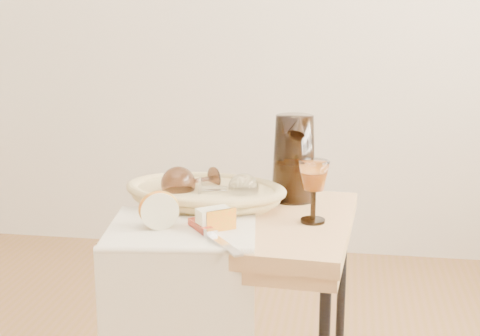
% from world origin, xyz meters
% --- Properties ---
extents(tea_towel, '(0.36, 0.33, 0.01)m').
position_xyz_m(tea_towel, '(0.33, 0.15, 0.66)').
color(tea_towel, white).
rests_on(tea_towel, side_table).
extents(bread_basket, '(0.39, 0.29, 0.05)m').
position_xyz_m(bread_basket, '(0.34, 0.34, 0.68)').
color(bread_basket, tan).
rests_on(bread_basket, side_table).
extents(goblet_lying_a, '(0.16, 0.16, 0.09)m').
position_xyz_m(goblet_lying_a, '(0.31, 0.36, 0.71)').
color(goblet_lying_a, '#4F3020').
rests_on(goblet_lying_a, bread_basket).
extents(goblet_lying_b, '(0.13, 0.09, 0.08)m').
position_xyz_m(goblet_lying_b, '(0.39, 0.32, 0.70)').
color(goblet_lying_b, white).
rests_on(goblet_lying_b, bread_basket).
extents(pitcher, '(0.21, 0.26, 0.26)m').
position_xyz_m(pitcher, '(0.55, 0.42, 0.76)').
color(pitcher, black).
rests_on(pitcher, side_table).
extents(wine_goblet, '(0.09, 0.09, 0.15)m').
position_xyz_m(wine_goblet, '(0.61, 0.24, 0.73)').
color(wine_goblet, white).
rests_on(wine_goblet, side_table).
extents(apple_half, '(0.10, 0.08, 0.08)m').
position_xyz_m(apple_half, '(0.28, 0.14, 0.70)').
color(apple_half, red).
rests_on(apple_half, tea_towel).
extents(apple_wedge, '(0.08, 0.07, 0.05)m').
position_xyz_m(apple_wedge, '(0.40, 0.14, 0.68)').
color(apple_wedge, beige).
rests_on(apple_wedge, tea_towel).
extents(table_knife, '(0.15, 0.20, 0.02)m').
position_xyz_m(table_knife, '(0.41, 0.08, 0.67)').
color(table_knife, silver).
rests_on(table_knife, tea_towel).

